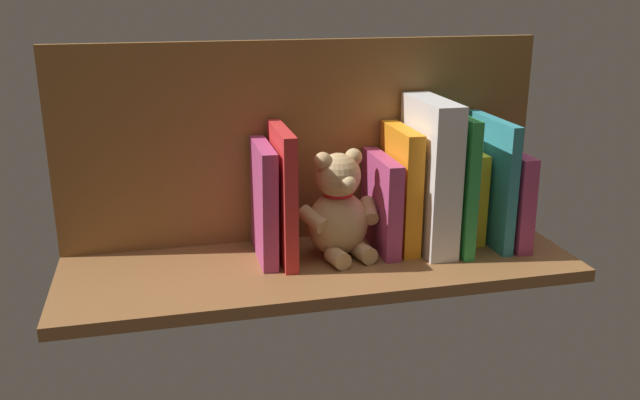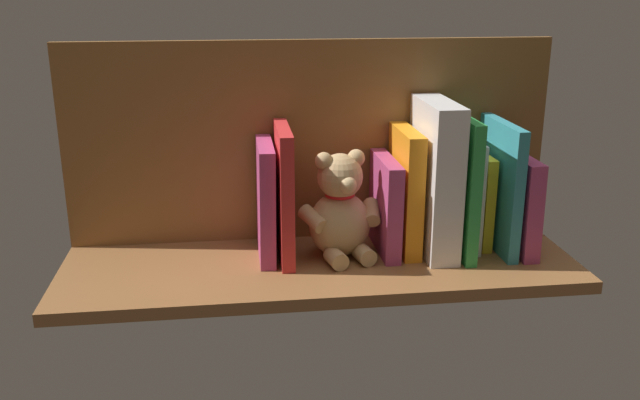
% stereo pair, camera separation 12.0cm
% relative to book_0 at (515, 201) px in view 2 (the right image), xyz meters
% --- Properties ---
extents(ground_plane, '(0.92, 0.31, 0.02)m').
position_rel_book_0_xyz_m(ground_plane, '(0.37, 0.03, -0.10)').
color(ground_plane, brown).
extents(shelf_back_panel, '(0.92, 0.02, 0.38)m').
position_rel_book_0_xyz_m(shelf_back_panel, '(0.37, -0.10, 0.10)').
color(shelf_back_panel, brown).
rests_on(shelf_back_panel, ground_plane).
extents(book_0, '(0.03, 0.19, 0.18)m').
position_rel_book_0_xyz_m(book_0, '(0.00, 0.00, 0.00)').
color(book_0, '#B23F72').
rests_on(book_0, ground_plane).
extents(book_1, '(0.02, 0.18, 0.24)m').
position_rel_book_0_xyz_m(book_1, '(0.03, -0.00, 0.03)').
color(book_1, teal).
rests_on(book_1, ground_plane).
extents(book_2, '(0.02, 0.13, 0.18)m').
position_rel_book_0_xyz_m(book_2, '(0.06, -0.03, -0.00)').
color(book_2, yellow).
rests_on(book_2, ground_plane).
extents(book_3, '(0.02, 0.14, 0.21)m').
position_rel_book_0_xyz_m(book_3, '(0.08, -0.02, 0.01)').
color(book_3, silver).
rests_on(book_3, ground_plane).
extents(book_4, '(0.02, 0.19, 0.25)m').
position_rel_book_0_xyz_m(book_4, '(0.11, 0.00, 0.04)').
color(book_4, green).
rests_on(book_4, ground_plane).
extents(dictionary_thick_white, '(0.05, 0.18, 0.28)m').
position_rel_book_0_xyz_m(dictionary_thick_white, '(0.16, -0.00, 0.05)').
color(dictionary_thick_white, white).
rests_on(dictionary_thick_white, ground_plane).
extents(book_5, '(0.03, 0.15, 0.23)m').
position_rel_book_0_xyz_m(book_5, '(0.21, -0.02, 0.02)').
color(book_5, orange).
rests_on(book_5, ground_plane).
extents(book_6, '(0.03, 0.16, 0.18)m').
position_rel_book_0_xyz_m(book_6, '(0.24, -0.01, -0.00)').
color(book_6, '#B23F72').
rests_on(book_6, ground_plane).
extents(teddy_bear, '(0.16, 0.14, 0.20)m').
position_rel_book_0_xyz_m(teddy_bear, '(0.33, 0.01, -0.00)').
color(teddy_bear, tan).
rests_on(teddy_bear, ground_plane).
extents(book_7, '(0.02, 0.17, 0.24)m').
position_rel_book_0_xyz_m(book_7, '(0.43, -0.01, 0.03)').
color(book_7, red).
rests_on(book_7, ground_plane).
extents(book_8, '(0.03, 0.16, 0.21)m').
position_rel_book_0_xyz_m(book_8, '(0.46, -0.02, 0.01)').
color(book_8, '#B23F72').
rests_on(book_8, ground_plane).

